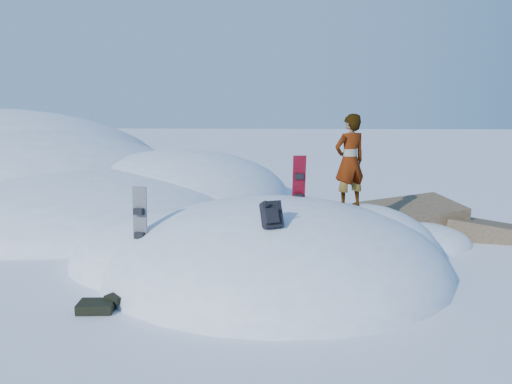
{
  "coord_description": "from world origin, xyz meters",
  "views": [
    {
      "loc": [
        0.08,
        -9.7,
        3.36
      ],
      "look_at": [
        -0.39,
        0.3,
        1.6
      ],
      "focal_mm": 35.0,
      "sensor_mm": 36.0,
      "label": 1
    }
  ],
  "objects_px": {
    "snowboard_red": "(299,189)",
    "person": "(350,161)",
    "snowboard_dark": "(140,226)",
    "backpack": "(272,215)"
  },
  "relations": [
    {
      "from": "backpack",
      "to": "snowboard_red",
      "type": "bearing_deg",
      "value": 54.94
    },
    {
      "from": "snowboard_red",
      "to": "person",
      "type": "height_order",
      "value": "person"
    },
    {
      "from": "snowboard_red",
      "to": "person",
      "type": "relative_size",
      "value": 0.75
    },
    {
      "from": "snowboard_red",
      "to": "person",
      "type": "bearing_deg",
      "value": -7.42
    },
    {
      "from": "snowboard_red",
      "to": "person",
      "type": "distance_m",
      "value": 1.21
    },
    {
      "from": "snowboard_red",
      "to": "backpack",
      "type": "distance_m",
      "value": 2.25
    },
    {
      "from": "snowboard_dark",
      "to": "person",
      "type": "xyz_separation_m",
      "value": [
        4.04,
        1.54,
        1.06
      ]
    },
    {
      "from": "snowboard_red",
      "to": "backpack",
      "type": "relative_size",
      "value": 2.69
    },
    {
      "from": "snowboard_dark",
      "to": "snowboard_red",
      "type": "bearing_deg",
      "value": 42.93
    },
    {
      "from": "snowboard_dark",
      "to": "backpack",
      "type": "xyz_separation_m",
      "value": [
        2.45,
        -0.61,
        0.37
      ]
    }
  ]
}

